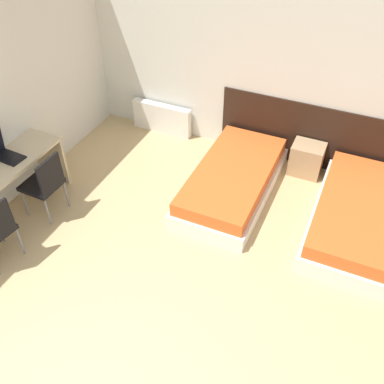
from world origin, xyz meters
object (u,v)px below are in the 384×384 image
at_px(chair_near_laptop, 45,182).
at_px(laptop, 4,152).
at_px(bed_near_window, 232,181).
at_px(nightstand, 307,159).
at_px(bed_near_door, 356,215).

height_order(chair_near_laptop, laptop, laptop).
height_order(bed_near_window, nightstand, nightstand).
bearing_deg(bed_near_window, laptop, -150.61).
xyz_separation_m(nightstand, chair_near_laptop, (-2.70, -2.11, 0.26)).
height_order(bed_near_door, nightstand, nightstand).
bearing_deg(chair_near_laptop, bed_near_window, 35.70).
distance_m(bed_near_window, nightstand, 1.12).
bearing_deg(bed_near_door, nightstand, 134.16).
distance_m(bed_near_door, chair_near_laptop, 3.73).
height_order(nightstand, laptop, laptop).
bearing_deg(bed_near_door, chair_near_laptop, -159.38).
relative_size(bed_near_door, chair_near_laptop, 2.28).
height_order(bed_near_door, chair_near_laptop, chair_near_laptop).
height_order(bed_near_window, bed_near_door, same).
distance_m(bed_near_door, laptop, 4.22).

